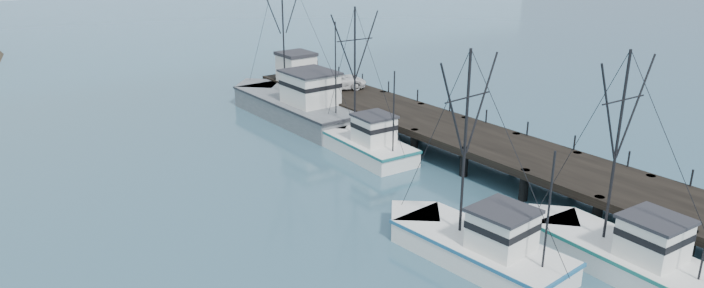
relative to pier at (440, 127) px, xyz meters
name	(u,v)px	position (x,y,z in m)	size (l,w,h in m)	color
pier	(440,127)	(0.00, 0.00, 0.00)	(6.00, 44.00, 2.00)	black
trawler_near	(620,253)	(-5.32, -18.05, -0.87)	(3.99, 10.80, 11.00)	white
trawler_mid	(475,245)	(-10.42, -13.26, -0.87)	(4.39, 11.01, 10.91)	white
trawler_far	(362,142)	(-5.31, 2.69, -0.87)	(3.88, 10.64, 10.96)	white
work_vessel	(296,104)	(-4.46, 13.42, -0.46)	(5.17, 17.27, 14.27)	slate
pier_shed	(296,67)	(-1.50, 18.00, 1.73)	(3.00, 3.20, 2.80)	silver
pickup_truck	(336,81)	(-0.15, 13.33, 1.07)	(2.51, 5.45, 1.51)	silver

